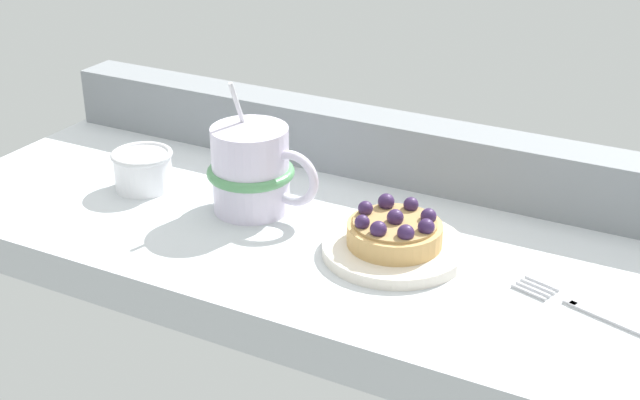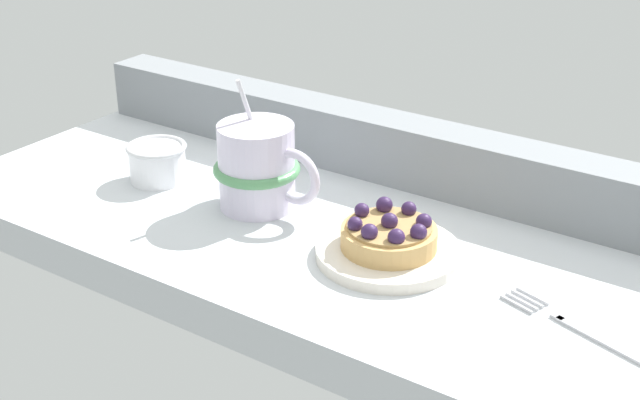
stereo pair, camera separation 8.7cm
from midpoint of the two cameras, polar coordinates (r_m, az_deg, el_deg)
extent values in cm
cube|color=silver|center=(89.66, 4.10, -3.32)|extent=(89.64, 34.98, 4.25)
cube|color=gray|center=(99.03, 8.54, 3.01)|extent=(87.85, 5.53, 7.11)
cylinder|color=silver|center=(84.12, 7.44, -3.47)|extent=(13.90, 13.90, 1.13)
cylinder|color=silver|center=(84.25, 7.43, -3.64)|extent=(7.65, 7.65, 0.56)
cylinder|color=tan|center=(83.36, 7.50, -2.52)|extent=(9.16, 9.16, 2.05)
cylinder|color=#AB854F|center=(82.82, 7.55, -1.80)|extent=(8.06, 8.06, 0.30)
sphere|color=#331E47|center=(82.56, 7.57, -1.45)|extent=(1.62, 1.62, 1.62)
sphere|color=#331E47|center=(81.09, 9.51, -2.16)|extent=(1.60, 1.60, 1.60)
sphere|color=#331E47|center=(83.40, 9.84, -1.40)|extent=(1.54, 1.54, 1.54)
sphere|color=#331E47|center=(85.15, 8.73, -0.65)|extent=(1.49, 1.49, 1.49)
sphere|color=#331E47|center=(85.41, 7.13, -0.39)|extent=(1.65, 1.65, 1.65)
sphere|color=#331E47|center=(84.19, 5.71, -0.76)|extent=(1.47, 1.47, 1.47)
sphere|color=#331E47|center=(81.69, 5.36, -1.66)|extent=(1.45, 1.45, 1.45)
sphere|color=#331E47|center=(80.38, 6.35, -2.17)|extent=(1.60, 1.60, 1.60)
sphere|color=#331E47|center=(80.02, 8.12, -2.50)|extent=(1.62, 1.62, 1.62)
cylinder|color=silver|center=(91.99, -1.34, 2.19)|extent=(8.08, 8.08, 9.19)
torus|color=#569960|center=(92.10, -1.34, 2.03)|extent=(9.22, 9.22, 1.10)
torus|color=silver|center=(89.44, 1.24, 1.49)|extent=(6.11, 0.96, 6.11)
cylinder|color=silver|center=(91.22, -1.99, 5.85)|extent=(1.23, 2.70, 7.00)
cube|color=#B7B7BC|center=(76.31, 21.57, -8.82)|extent=(10.20, 3.72, 0.60)
cube|color=#B7B7BC|center=(78.37, 18.33, -7.28)|extent=(1.31, 0.89, 0.60)
cube|color=#B7B7BC|center=(80.72, 16.73, -6.01)|extent=(3.42, 1.25, 0.60)
cube|color=#B7B7BC|center=(80.18, 16.42, -6.20)|extent=(3.42, 1.25, 0.60)
cube|color=#B7B7BC|center=(79.65, 16.11, -6.38)|extent=(3.42, 1.25, 0.60)
cube|color=#B7B7BC|center=(79.12, 15.79, -6.57)|extent=(3.42, 1.25, 0.60)
cylinder|color=white|center=(99.95, -8.08, 2.30)|extent=(6.34, 6.34, 4.03)
torus|color=silver|center=(99.18, -8.15, 3.37)|extent=(6.82, 6.82, 0.60)
camera|label=1|loc=(0.04, -87.14, 1.37)|focal=49.21mm
camera|label=2|loc=(0.04, 92.86, -1.37)|focal=49.21mm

